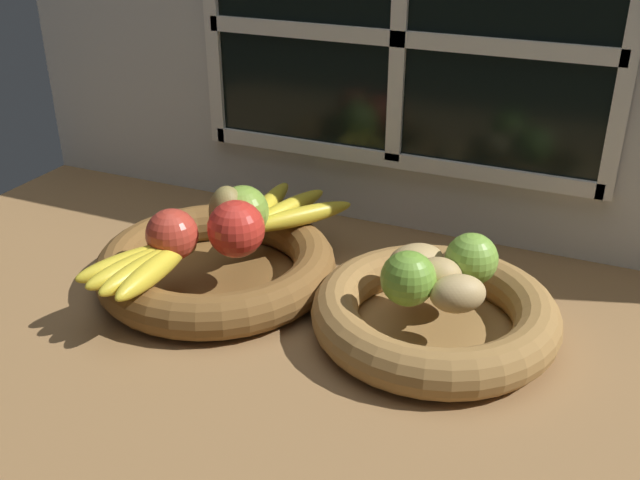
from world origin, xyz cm
name	(u,v)px	position (x,y,z in cm)	size (l,w,h in cm)	color
ground_plane	(324,317)	(0.00, 0.00, -1.50)	(140.00, 90.00, 3.00)	olive
back_wall	(402,56)	(0.00, 29.77, 27.88)	(140.00, 4.60, 55.00)	silver
fruit_bowl_left	(218,264)	(-16.67, 0.32, 2.81)	(34.05, 34.05, 5.97)	brown
fruit_bowl_right	(435,313)	(15.32, 0.32, 2.81)	(31.35, 31.35, 5.97)	olive
apple_red_right	(236,229)	(-12.44, -1.08, 9.91)	(7.88, 7.88, 7.88)	red
apple_green_back	(243,211)	(-14.62, 4.64, 9.72)	(7.50, 7.50, 7.50)	#7AA338
apple_red_front	(172,235)	(-19.83, -5.40, 9.51)	(7.09, 7.09, 7.09)	#B73828
pear_brown	(227,213)	(-16.01, 2.73, 9.99)	(5.37, 5.24, 8.04)	olive
banana_bunch_front	(144,265)	(-20.45, -11.12, 7.53)	(10.60, 17.13, 3.12)	gold
banana_bunch_back	(283,211)	(-11.83, 11.73, 7.36)	(15.05, 19.03, 2.79)	gold
potato_back	(463,265)	(17.38, 4.86, 8.02)	(6.29, 5.08, 4.10)	#A38451
potato_oblong	(416,261)	(11.61, 3.21, 8.16)	(7.43, 5.22, 4.37)	tan
potato_small	(458,294)	(18.62, -2.98, 8.30)	(6.78, 4.83, 4.65)	tan
potato_large	(438,275)	(15.32, 0.32, 8.38)	(6.07, 4.70, 4.83)	tan
lime_near	(408,278)	(12.66, -3.68, 9.35)	(6.76, 6.76, 6.76)	#6B9E33
lime_far	(471,259)	(18.43, 4.32, 9.32)	(6.70, 6.70, 6.70)	#7AAD3D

